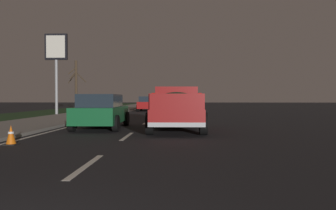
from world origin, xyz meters
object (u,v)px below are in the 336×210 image
Objects in this scene: sedan_green at (102,111)px; gas_price_sign at (56,54)px; sedan_red at (148,104)px; bare_tree_far at (76,84)px; pickup_truck at (176,107)px; traffic_cone_near at (11,135)px; sedan_silver at (180,103)px; sedan_tan at (179,104)px.

gas_price_sign is at bearing 28.67° from sedan_green.
bare_tree_far reaches higher than sedan_red.
pickup_truck is at bearing -170.99° from sedan_red.
bare_tree_far is at bearing 7.89° from gas_price_sign.
sedan_green is at bearing -15.11° from traffic_cone_near.
bare_tree_far is at bearing 95.58° from sedan_silver.
sedan_tan is 0.65× the size of gas_price_sign.
bare_tree_far is (9.16, 1.27, -2.18)m from gas_price_sign.
pickup_truck reaches higher than sedan_green.
pickup_truck is 0.80× the size of gas_price_sign.
sedan_red is 1.00× the size of sedan_silver.
sedan_green is 23.43m from bare_tree_far.
gas_price_sign is at bearing 108.33° from sedan_tan.
pickup_truck is at bearing 179.71° from sedan_silver.
sedan_silver is at bearing -84.42° from bare_tree_far.
traffic_cone_near is (-21.35, 4.85, -0.50)m from sedan_tan.
sedan_silver is at bearing -49.00° from sedan_red.
gas_price_sign reaches higher than sedan_silver.
sedan_green is at bearing 79.66° from pickup_truck.
sedan_green is at bearing 167.95° from sedan_tan.
sedan_tan is 21.90m from traffic_cone_near.
pickup_truck reaches higher than sedan_red.
gas_price_sign is 9.50m from bare_tree_far.
sedan_silver is 6.87m from sedan_tan.
traffic_cone_near is at bearing -162.88° from gas_price_sign.
sedan_red is 5.13m from sedan_tan.
sedan_silver is at bearing -9.91° from traffic_cone_near.
gas_price_sign is at bearing 136.17° from sedan_red.
sedan_red and sedan_silver have the same top height.
traffic_cone_near is at bearing 167.19° from sedan_tan.
sedan_tan is (16.12, -3.44, 0.00)m from sedan_green.
bare_tree_far reaches higher than sedan_green.
pickup_truck is at bearing -152.68° from bare_tree_far.
bare_tree_far is (1.81, 8.32, 2.15)m from sedan_red.
sedan_green and sedan_tan have the same top height.
bare_tree_far is (-1.14, 11.72, 2.15)m from sedan_silver.
bare_tree_far is at bearing 20.59° from sedan_green.
bare_tree_far is 28.04m from traffic_cone_near.
sedan_red is at bearing -0.34° from sedan_green.
gas_price_sign is (13.30, 10.33, 4.14)m from pickup_truck.
gas_price_sign reaches higher than sedan_green.
sedan_silver is 0.99× the size of sedan_tan.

